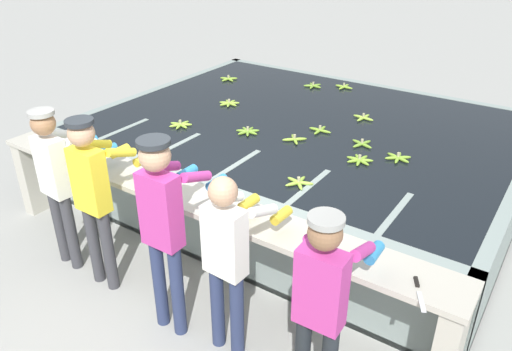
# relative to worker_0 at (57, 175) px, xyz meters

# --- Properties ---
(ground_plane) EXTENTS (80.00, 80.00, 0.00)m
(ground_plane) POSITION_rel_worker_0_xyz_m (1.19, 0.26, -1.00)
(ground_plane) COLOR #999993
(ground_plane) RESTS_ON ground
(wash_tank) EXTENTS (4.98, 3.90, 0.94)m
(wash_tank) POSITION_rel_worker_0_xyz_m (1.19, 2.65, -0.54)
(wash_tank) COLOR gray
(wash_tank) RESTS_ON ground
(work_ledge) EXTENTS (4.98, 0.45, 0.94)m
(work_ledge) POSITION_rel_worker_0_xyz_m (1.19, 0.49, -0.33)
(work_ledge) COLOR #B7B2A3
(work_ledge) RESTS_ON ground
(worker_0) EXTENTS (0.44, 0.73, 1.65)m
(worker_0) POSITION_rel_worker_0_xyz_m (0.00, 0.00, 0.00)
(worker_0) COLOR #38383D
(worker_0) RESTS_ON ground
(worker_1) EXTENTS (0.40, 0.72, 1.69)m
(worker_1) POSITION_rel_worker_0_xyz_m (0.55, -0.02, 0.03)
(worker_1) COLOR #38383D
(worker_1) RESTS_ON ground
(worker_2) EXTENTS (0.41, 0.73, 1.77)m
(worker_2) POSITION_rel_worker_0_xyz_m (1.47, -0.10, 0.09)
(worker_2) COLOR navy
(worker_2) RESTS_ON ground
(worker_3) EXTENTS (0.42, 0.71, 1.59)m
(worker_3) POSITION_rel_worker_0_xyz_m (2.02, -0.01, -0.06)
(worker_3) COLOR navy
(worker_3) RESTS_ON ground
(worker_4) EXTENTS (0.42, 0.72, 1.62)m
(worker_4) POSITION_rel_worker_0_xyz_m (2.85, -0.10, -0.02)
(worker_4) COLOR #1E2328
(worker_4) RESTS_ON ground
(banana_bunch_floating_0) EXTENTS (0.28, 0.28, 0.08)m
(banana_bunch_floating_0) POSITION_rel_worker_0_xyz_m (2.50, 2.27, -0.05)
(banana_bunch_floating_0) COLOR #7FAD33
(banana_bunch_floating_0) RESTS_ON wash_tank
(banana_bunch_floating_1) EXTENTS (0.28, 0.28, 0.08)m
(banana_bunch_floating_1) POSITION_rel_worker_0_xyz_m (2.05, 2.38, -0.05)
(banana_bunch_floating_1) COLOR #75A333
(banana_bunch_floating_1) RESTS_ON wash_tank
(banana_bunch_floating_2) EXTENTS (0.28, 0.28, 0.08)m
(banana_bunch_floating_2) POSITION_rel_worker_0_xyz_m (1.01, 4.15, -0.05)
(banana_bunch_floating_2) COLOR #8CB738
(banana_bunch_floating_2) RESTS_ON wash_tank
(banana_bunch_floating_3) EXTENTS (0.28, 0.28, 0.08)m
(banana_bunch_floating_3) POSITION_rel_worker_0_xyz_m (2.20, 1.99, -0.05)
(banana_bunch_floating_3) COLOR #7FAD33
(banana_bunch_floating_3) RESTS_ON wash_tank
(banana_bunch_floating_4) EXTENTS (0.28, 0.28, 0.08)m
(banana_bunch_floating_4) POSITION_rel_worker_0_xyz_m (0.81, 1.98, -0.05)
(banana_bunch_floating_4) COLOR #75A333
(banana_bunch_floating_4) RESTS_ON wash_tank
(banana_bunch_floating_5) EXTENTS (0.28, 0.27, 0.08)m
(banana_bunch_floating_5) POSITION_rel_worker_0_xyz_m (-0.63, 3.53, -0.05)
(banana_bunch_floating_5) COLOR #8CB738
(banana_bunch_floating_5) RESTS_ON wash_tank
(banana_bunch_floating_6) EXTENTS (0.28, 0.28, 0.08)m
(banana_bunch_floating_6) POSITION_rel_worker_0_xyz_m (0.05, 2.64, -0.05)
(banana_bunch_floating_6) COLOR #93BC3D
(banana_bunch_floating_6) RESTS_ON wash_tank
(banana_bunch_floating_7) EXTENTS (0.27, 0.27, 0.08)m
(banana_bunch_floating_7) POSITION_rel_worker_0_xyz_m (0.61, 3.94, -0.05)
(banana_bunch_floating_7) COLOR #75A333
(banana_bunch_floating_7) RESTS_ON wash_tank
(banana_bunch_floating_8) EXTENTS (0.28, 0.27, 0.08)m
(banana_bunch_floating_8) POSITION_rel_worker_0_xyz_m (1.92, 1.22, -0.05)
(banana_bunch_floating_8) COLOR #93BC3D
(banana_bunch_floating_8) RESTS_ON wash_tank
(banana_bunch_floating_9) EXTENTS (0.28, 0.28, 0.08)m
(banana_bunch_floating_9) POSITION_rel_worker_0_xyz_m (0.02, 1.70, -0.05)
(banana_bunch_floating_9) COLOR #93BC3D
(banana_bunch_floating_9) RESTS_ON wash_tank
(banana_bunch_floating_10) EXTENTS (0.28, 0.28, 0.08)m
(banana_bunch_floating_10) POSITION_rel_worker_0_xyz_m (1.49, 2.48, -0.05)
(banana_bunch_floating_10) COLOR #7FAD33
(banana_bunch_floating_10) RESTS_ON wash_tank
(banana_bunch_floating_11) EXTENTS (0.23, 0.23, 0.08)m
(banana_bunch_floating_11) POSITION_rel_worker_0_xyz_m (1.38, 2.08, -0.05)
(banana_bunch_floating_11) COLOR #8CB738
(banana_bunch_floating_11) RESTS_ON wash_tank
(banana_bunch_floating_12) EXTENTS (0.28, 0.28, 0.08)m
(banana_bunch_floating_12) POSITION_rel_worker_0_xyz_m (1.75, 3.13, -0.05)
(banana_bunch_floating_12) COLOR #9EC642
(banana_bunch_floating_12) RESTS_ON wash_tank
(banana_bunch_ledge_0) EXTENTS (0.26, 0.26, 0.08)m
(banana_bunch_ledge_0) POSITION_rel_worker_0_xyz_m (1.77, 0.41, -0.04)
(banana_bunch_ledge_0) COLOR #9EC642
(banana_bunch_ledge_0) RESTS_ON work_ledge
(knife_0) EXTENTS (0.18, 0.33, 0.02)m
(knife_0) POSITION_rel_worker_0_xyz_m (3.33, 0.37, -0.05)
(knife_0) COLOR silver
(knife_0) RESTS_ON work_ledge
(knife_1) EXTENTS (0.17, 0.33, 0.02)m
(knife_1) POSITION_rel_worker_0_xyz_m (-0.44, 0.46, -0.05)
(knife_1) COLOR silver
(knife_1) RESTS_ON work_ledge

